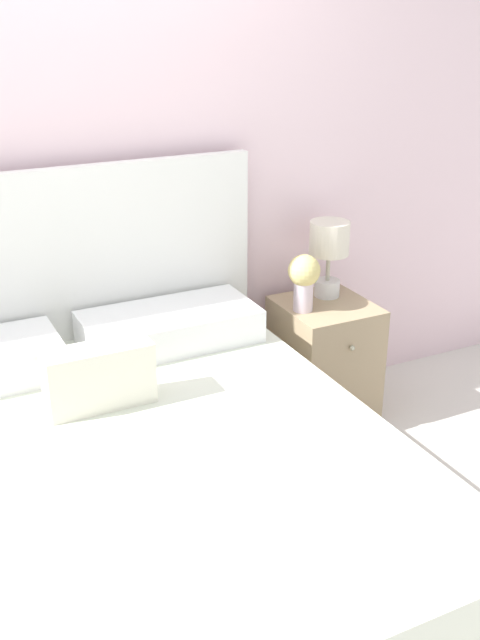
# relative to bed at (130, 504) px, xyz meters

# --- Properties ---
(ground_plane) EXTENTS (12.00, 12.00, 0.00)m
(ground_plane) POSITION_rel_bed_xyz_m (0.00, 0.90, -0.31)
(ground_plane) COLOR silver
(wall_back) EXTENTS (8.00, 0.06, 2.60)m
(wall_back) POSITION_rel_bed_xyz_m (0.00, 0.97, 0.99)
(wall_back) COLOR silver
(wall_back) RESTS_ON ground_plane
(bed) EXTENTS (1.76, 1.97, 1.29)m
(bed) POSITION_rel_bed_xyz_m (0.00, 0.00, 0.00)
(bed) COLOR beige
(bed) RESTS_ON ground_plane
(nightstand) EXTENTS (0.41, 0.45, 0.59)m
(nightstand) POSITION_rel_bed_xyz_m (1.20, 0.67, -0.02)
(nightstand) COLOR tan
(nightstand) RESTS_ON ground_plane
(table_lamp) EXTENTS (0.19, 0.19, 0.36)m
(table_lamp) POSITION_rel_bed_xyz_m (1.25, 0.76, 0.52)
(table_lamp) COLOR white
(table_lamp) RESTS_ON nightstand
(flower_vase) EXTENTS (0.15, 0.15, 0.26)m
(flower_vase) POSITION_rel_bed_xyz_m (1.06, 0.65, 0.43)
(flower_vase) COLOR silver
(flower_vase) RESTS_ON nightstand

